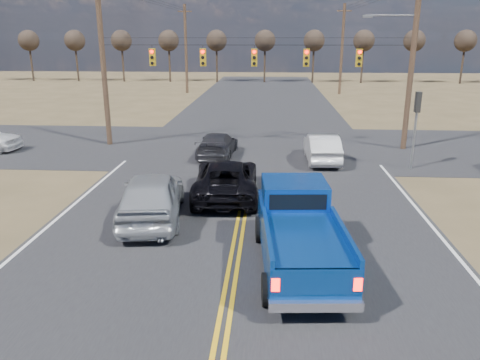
# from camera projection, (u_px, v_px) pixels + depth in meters

# --- Properties ---
(ground) EXTENTS (160.00, 160.00, 0.00)m
(ground) POSITION_uv_depth(u_px,v_px,m) (226.00, 311.00, 11.51)
(ground) COLOR brown
(ground) RESTS_ON ground
(road_main) EXTENTS (14.00, 120.00, 0.02)m
(road_main) POSITION_uv_depth(u_px,v_px,m) (247.00, 187.00, 21.05)
(road_main) COLOR #28282B
(road_main) RESTS_ON ground
(road_cross) EXTENTS (120.00, 12.00, 0.02)m
(road_cross) POSITION_uv_depth(u_px,v_px,m) (254.00, 147.00, 28.68)
(road_cross) COLOR #28282B
(road_cross) RESTS_ON ground
(signal_gantry) EXTENTS (19.60, 4.83, 10.00)m
(signal_gantry) POSITION_uv_depth(u_px,v_px,m) (263.00, 62.00, 26.95)
(signal_gantry) COLOR #473323
(signal_gantry) RESTS_ON ground
(utility_poles) EXTENTS (19.60, 58.32, 10.00)m
(utility_poles) POSITION_uv_depth(u_px,v_px,m) (254.00, 60.00, 26.19)
(utility_poles) COLOR #473323
(utility_poles) RESTS_ON ground
(treeline) EXTENTS (87.00, 117.80, 7.40)m
(treeline) POSITION_uv_depth(u_px,v_px,m) (259.00, 47.00, 35.55)
(treeline) COLOR #33261C
(treeline) RESTS_ON ground
(pickup_truck) EXTENTS (2.69, 6.01, 2.20)m
(pickup_truck) POSITION_uv_depth(u_px,v_px,m) (299.00, 232.00, 13.50)
(pickup_truck) COLOR black
(pickup_truck) RESTS_ON ground
(silver_suv) EXTENTS (2.86, 5.63, 1.84)m
(silver_suv) POSITION_uv_depth(u_px,v_px,m) (152.00, 195.00, 17.05)
(silver_suv) COLOR #A7AAAF
(silver_suv) RESTS_ON ground
(black_suv) EXTENTS (2.87, 5.72, 1.55)m
(black_suv) POSITION_uv_depth(u_px,v_px,m) (226.00, 179.00, 19.58)
(black_suv) COLOR black
(black_suv) RESTS_ON ground
(white_car_queue) EXTENTS (1.68, 4.61, 1.51)m
(white_car_queue) POSITION_uv_depth(u_px,v_px,m) (322.00, 148.00, 25.10)
(white_car_queue) COLOR #BCBCBC
(white_car_queue) RESTS_ON ground
(dgrey_car_queue) EXTENTS (2.13, 4.68, 1.33)m
(dgrey_car_queue) POSITION_uv_depth(u_px,v_px,m) (217.00, 145.00, 26.22)
(dgrey_car_queue) COLOR #2F2E33
(dgrey_car_queue) RESTS_ON ground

